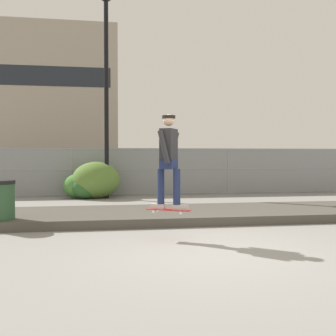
% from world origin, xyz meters
% --- Properties ---
extents(ground_plane, '(120.00, 120.00, 0.00)m').
position_xyz_m(ground_plane, '(0.00, 0.00, 0.00)').
color(ground_plane, gray).
extents(gravel_berm, '(16.87, 2.44, 0.21)m').
position_xyz_m(gravel_berm, '(0.00, 3.31, 0.10)').
color(gravel_berm, '#4C473F').
rests_on(gravel_berm, ground_plane).
extents(skateboard, '(0.80, 0.56, 0.07)m').
position_xyz_m(skateboard, '(-0.58, 0.93, 0.56)').
color(skateboard, '#B22D2D').
extents(skater, '(0.68, 0.62, 1.71)m').
position_xyz_m(skater, '(-0.58, 0.93, 1.54)').
color(skater, '#B2ADA8').
rests_on(skater, skateboard).
extents(chain_fence, '(18.62, 0.06, 1.85)m').
position_xyz_m(chain_fence, '(0.00, 8.98, 0.93)').
color(chain_fence, gray).
rests_on(chain_fence, ground_plane).
extents(street_lamp, '(0.44, 0.44, 7.46)m').
position_xyz_m(street_lamp, '(-1.75, 8.14, 4.59)').
color(street_lamp, black).
rests_on(street_lamp, ground_plane).
extents(parked_car_near, '(4.47, 2.08, 1.66)m').
position_xyz_m(parked_car_near, '(-3.64, 12.26, 0.84)').
color(parked_car_near, '#566B4C').
rests_on(parked_car_near, ground_plane).
extents(library_building, '(23.49, 13.12, 18.78)m').
position_xyz_m(library_building, '(-12.40, 50.21, 9.39)').
color(library_building, '#9E9384').
rests_on(library_building, ground_plane).
extents(shrub_left, '(1.16, 0.95, 0.90)m').
position_xyz_m(shrub_left, '(-2.77, 8.34, 0.45)').
color(shrub_left, '#477F38').
rests_on(shrub_left, ground_plane).
extents(shrub_center, '(1.05, 0.86, 0.81)m').
position_xyz_m(shrub_center, '(-2.50, 8.09, 0.40)').
color(shrub_center, '#2D5B28').
rests_on(shrub_center, ground_plane).
extents(shrub_right, '(1.73, 1.41, 1.33)m').
position_xyz_m(shrub_right, '(-2.15, 8.24, 0.67)').
color(shrub_right, '#567A33').
rests_on(shrub_right, ground_plane).
extents(trash_bin, '(0.59, 0.59, 1.03)m').
position_xyz_m(trash_bin, '(-3.89, 2.49, 0.52)').
color(trash_bin, '#2D5133').
rests_on(trash_bin, ground_plane).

